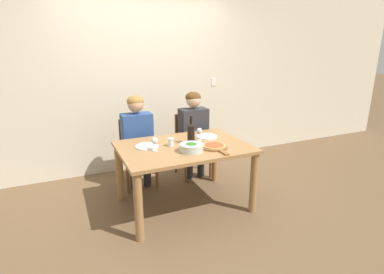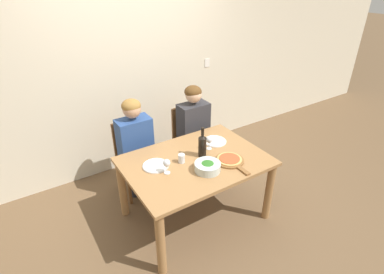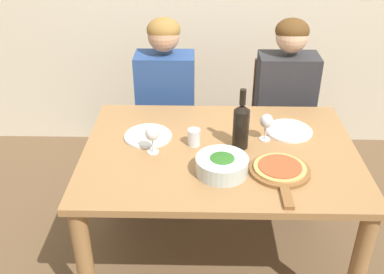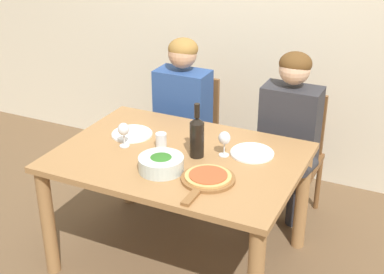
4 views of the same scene
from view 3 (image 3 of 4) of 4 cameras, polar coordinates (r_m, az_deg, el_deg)
name	(u,v)px [view 3 (image 3 of 4)]	position (r m, az deg, el deg)	size (l,w,h in m)	color
ground_plane	(216,254)	(2.78, 3.10, -14.56)	(40.00, 40.00, 0.00)	brown
dining_table	(219,168)	(2.39, 3.50, -3.98)	(1.41, 1.01, 0.74)	#9E7042
chair_left	(167,118)	(3.18, -3.14, 2.38)	(0.42, 0.42, 0.88)	brown
chair_right	(280,119)	(3.22, 11.08, 2.21)	(0.42, 0.42, 0.88)	brown
person_woman	(165,92)	(2.97, -3.42, 5.72)	(0.47, 0.51, 1.21)	#28282D
person_man	(286,93)	(3.02, 11.85, 5.48)	(0.47, 0.51, 1.21)	#28282D
wine_bottle	(241,125)	(2.29, 6.25, 1.55)	(0.08, 0.08, 0.32)	black
broccoli_bowl	(221,165)	(2.12, 3.77, -3.57)	(0.25, 0.25, 0.09)	silver
dinner_plate_left	(148,136)	(2.43, -5.62, 0.18)	(0.26, 0.26, 0.02)	white
dinner_plate_right	(289,130)	(2.53, 12.19, 0.83)	(0.26, 0.26, 0.02)	white
pizza_on_board	(280,170)	(2.17, 11.11, -4.16)	(0.29, 0.43, 0.04)	brown
wine_glass_left	(152,135)	(2.25, -5.08, 0.29)	(0.07, 0.07, 0.15)	silver
wine_glass_right	(266,122)	(2.38, 9.43, 1.85)	(0.07, 0.07, 0.15)	silver
water_tumbler	(194,137)	(2.33, 0.25, -0.04)	(0.07, 0.07, 0.09)	silver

